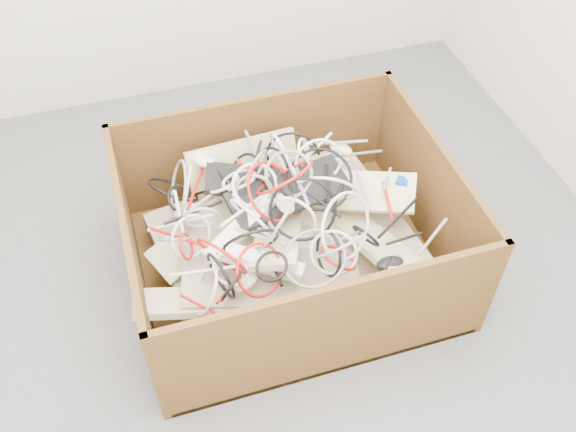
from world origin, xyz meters
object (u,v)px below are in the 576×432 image
object	(u,v)px
power_strip_right	(260,262)
vga_plug	(402,181)
power_strip_left	(241,228)
cardboard_box	(285,249)

from	to	relation	value
power_strip_right	vga_plug	world-z (taller)	power_strip_right
power_strip_right	vga_plug	size ratio (longest dim) A/B	6.90
vga_plug	power_strip_left	bearing A→B (deg)	-139.47
power_strip_right	vga_plug	xyz separation A→B (m)	(0.64, 0.21, 0.01)
cardboard_box	power_strip_right	distance (m)	0.32
power_strip_right	vga_plug	bearing A→B (deg)	48.28
power_strip_left	vga_plug	size ratio (longest dim) A/B	7.25
cardboard_box	power_strip_right	world-z (taller)	cardboard_box
power_strip_left	cardboard_box	bearing A→B (deg)	-13.24
cardboard_box	vga_plug	bearing A→B (deg)	2.76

